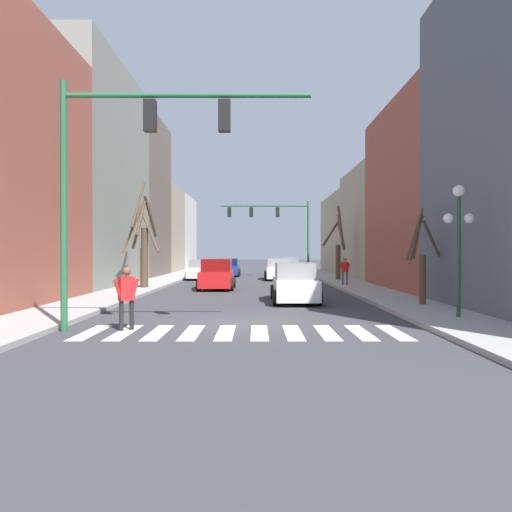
# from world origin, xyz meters

# --- Properties ---
(ground_plane) EXTENTS (240.00, 240.00, 0.00)m
(ground_plane) POSITION_xyz_m (0.00, 0.00, 0.00)
(ground_plane) COLOR #38383D
(sidewalk_left) EXTENTS (2.59, 90.00, 0.15)m
(sidewalk_left) POSITION_xyz_m (-6.35, 0.00, 0.07)
(sidewalk_left) COLOR #9E9E99
(sidewalk_left) RESTS_ON ground_plane
(sidewalk_right) EXTENTS (2.59, 90.00, 0.15)m
(sidewalk_right) POSITION_xyz_m (6.35, 0.00, 0.07)
(sidewalk_right) COLOR #9E9E99
(sidewalk_right) RESTS_ON ground_plane
(building_row_left) EXTENTS (6.00, 57.68, 13.47)m
(building_row_left) POSITION_xyz_m (-10.64, 21.34, 5.78)
(building_row_left) COLOR #934C3D
(building_row_left) RESTS_ON ground_plane
(building_row_right) EXTENTS (6.00, 46.97, 12.50)m
(building_row_right) POSITION_xyz_m (10.64, 14.96, 5.09)
(building_row_right) COLOR #515B66
(building_row_right) RESTS_ON ground_plane
(crosswalk_stripes) EXTENTS (8.55, 2.60, 0.01)m
(crosswalk_stripes) POSITION_xyz_m (0.00, -1.89, 0.00)
(crosswalk_stripes) COLOR white
(crosswalk_stripes) RESTS_ON ground_plane
(traffic_signal_near) EXTENTS (6.73, 0.28, 6.74)m
(traffic_signal_near) POSITION_xyz_m (-2.94, -1.76, 4.88)
(traffic_signal_near) COLOR #236038
(traffic_signal_near) RESTS_ON ground_plane
(traffic_signal_far) EXTENTS (7.55, 0.28, 6.46)m
(traffic_signal_far) POSITION_xyz_m (2.03, 27.26, 4.83)
(traffic_signal_far) COLOR #236038
(traffic_signal_far) RESTS_ON ground_plane
(street_lamp_right_corner) EXTENTS (0.95, 0.36, 4.05)m
(street_lamp_right_corner) POSITION_xyz_m (6.59, 0.18, 3.03)
(street_lamp_right_corner) COLOR #1E4C2D
(street_lamp_right_corner) RESTS_ON sidewalk_right
(car_driving_away_lane) EXTENTS (2.02, 4.16, 1.75)m
(car_driving_away_lane) POSITION_xyz_m (-1.88, 13.36, 0.81)
(car_driving_away_lane) COLOR red
(car_driving_away_lane) RESTS_ON ground_plane
(car_driving_toward_lane) EXTENTS (2.14, 4.59, 1.56)m
(car_driving_toward_lane) POSITION_xyz_m (-2.13, 28.77, 0.74)
(car_driving_toward_lane) COLOR navy
(car_driving_toward_lane) RESTS_ON ground_plane
(car_parked_right_near) EXTENTS (2.16, 4.67, 1.65)m
(car_parked_right_near) POSITION_xyz_m (2.09, 23.09, 0.77)
(car_parked_right_near) COLOR white
(car_parked_right_near) RESTS_ON ground_plane
(car_parked_left_near) EXTENTS (1.98, 4.54, 1.68)m
(car_parked_left_near) POSITION_xyz_m (2.01, 6.18, 0.78)
(car_parked_left_near) COLOR white
(car_parked_left_near) RESTS_ON ground_plane
(car_at_intersection) EXTENTS (2.19, 4.55, 1.55)m
(car_at_intersection) POSITION_xyz_m (3.84, 36.40, 0.73)
(car_at_intersection) COLOR silver
(car_at_intersection) RESTS_ON ground_plane
(car_parked_right_far) EXTENTS (1.97, 4.61, 1.55)m
(car_parked_right_far) POSITION_xyz_m (-3.95, 23.63, 0.73)
(car_parked_right_far) COLOR silver
(car_parked_right_far) RESTS_ON ground_plane
(pedestrian_crossing_street) EXTENTS (0.63, 0.45, 1.63)m
(pedestrian_crossing_street) POSITION_xyz_m (5.74, 15.02, 1.11)
(pedestrian_crossing_street) COLOR #4C4C51
(pedestrian_crossing_street) RESTS_ON sidewalk_right
(pedestrian_waiting_at_curb) EXTENTS (0.65, 0.52, 1.73)m
(pedestrian_waiting_at_curb) POSITION_xyz_m (-3.19, -1.52, 1.03)
(pedestrian_waiting_at_curb) COLOR black
(pedestrian_waiting_at_curb) RESTS_ON ground_plane
(street_tree_right_far) EXTENTS (2.19, 1.05, 4.72)m
(street_tree_right_far) POSITION_xyz_m (-6.09, 12.82, 2.14)
(street_tree_right_far) COLOR brown
(street_tree_right_far) RESTS_ON sidewalk_left
(street_tree_right_near) EXTENTS (2.12, 2.12, 3.70)m
(street_tree_right_near) POSITION_xyz_m (6.72, 3.96, 1.78)
(street_tree_right_near) COLOR brown
(street_tree_right_near) RESTS_ON sidewalk_right
(street_tree_left_near) EXTENTS (0.84, 3.12, 5.95)m
(street_tree_left_near) POSITION_xyz_m (-5.91, 12.82, 2.56)
(street_tree_left_near) COLOR #473828
(street_tree_left_near) RESTS_ON sidewalk_left
(street_tree_right_mid) EXTENTS (1.95, 3.20, 5.33)m
(street_tree_right_mid) POSITION_xyz_m (6.36, 20.90, 2.62)
(street_tree_right_mid) COLOR brown
(street_tree_right_mid) RESTS_ON sidewalk_right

